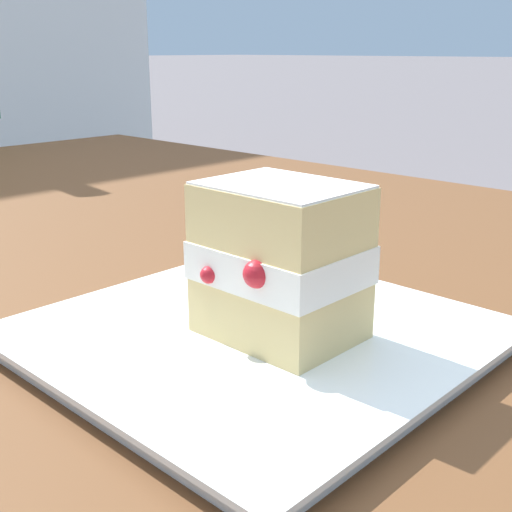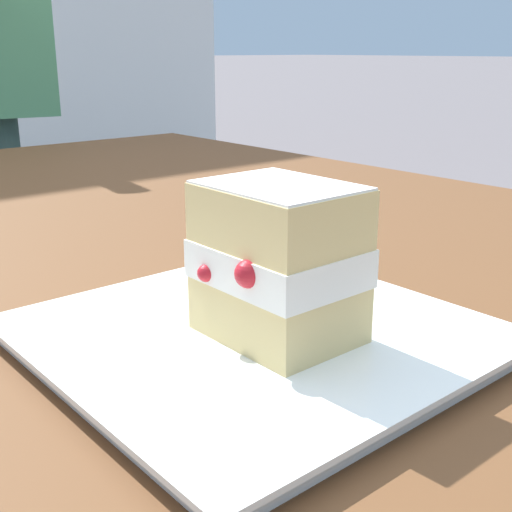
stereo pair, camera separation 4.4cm
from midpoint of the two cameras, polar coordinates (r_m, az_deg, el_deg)
name	(u,v)px [view 2 (the right image)]	position (r m, az deg, el deg)	size (l,w,h in m)	color
patio_table	(180,313)	(0.72, -4.80, -4.95)	(1.67, 1.09, 0.71)	brown
dessert_plate	(256,337)	(0.46, 2.75, -7.05)	(0.28, 0.28, 0.02)	white
cake_slice	(278,262)	(0.43, 4.86, -0.56)	(0.10, 0.09, 0.10)	#E0C17A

